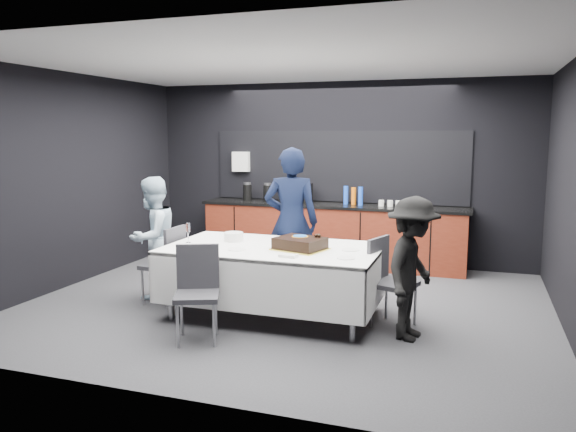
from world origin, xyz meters
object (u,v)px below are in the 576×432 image
(chair_left, at_px, (168,259))
(person_right, at_px, (412,269))
(chair_right, at_px, (387,275))
(chair_near, at_px, (197,285))
(plate_stack, at_px, (234,237))
(cake_assembly, at_px, (300,244))
(champagne_flute, at_px, (188,229))
(person_left, at_px, (153,237))
(party_table, at_px, (273,259))
(person_center, at_px, (291,222))

(chair_left, height_order, person_right, person_right)
(chair_right, height_order, chair_near, same)
(chair_near, bearing_deg, person_right, 18.42)
(plate_stack, height_order, chair_near, chair_near)
(cake_assembly, relative_size, champagne_flute, 2.77)
(plate_stack, height_order, person_left, person_left)
(plate_stack, distance_m, chair_near, 1.10)
(chair_right, xyz_separation_m, chair_near, (-1.70, -1.00, 0.00))
(party_table, height_order, cake_assembly, cake_assembly)
(chair_right, bearing_deg, person_center, 150.38)
(cake_assembly, distance_m, person_right, 1.22)
(plate_stack, distance_m, champagne_flute, 0.53)
(plate_stack, relative_size, person_left, 0.15)
(person_left, bearing_deg, champagne_flute, 71.69)
(chair_left, distance_m, person_right, 2.88)
(cake_assembly, relative_size, person_center, 0.34)
(person_center, bearing_deg, plate_stack, 42.98)
(chair_near, relative_size, person_left, 0.62)
(plate_stack, xyz_separation_m, person_left, (-1.11, 0.06, -0.09))
(champagne_flute, height_order, person_left, person_left)
(plate_stack, relative_size, chair_left, 0.24)
(plate_stack, relative_size, person_center, 0.12)
(cake_assembly, bearing_deg, champagne_flute, -178.06)
(chair_left, xyz_separation_m, person_center, (1.27, 0.82, 0.39))
(chair_near, height_order, person_right, person_right)
(party_table, xyz_separation_m, person_left, (-1.66, 0.22, 0.10))
(champagne_flute, distance_m, chair_near, 1.03)
(party_table, xyz_separation_m, chair_left, (-1.34, 0.03, -0.11))
(champagne_flute, distance_m, chair_right, 2.27)
(cake_assembly, xyz_separation_m, person_left, (-1.98, 0.27, -0.10))
(cake_assembly, distance_m, chair_left, 1.70)
(chair_left, height_order, person_center, person_center)
(party_table, xyz_separation_m, champagne_flute, (-0.99, -0.10, 0.30))
(person_right, bearing_deg, party_table, 92.44)
(chair_near, xyz_separation_m, person_left, (-1.19, 1.11, 0.21))
(party_table, height_order, chair_left, chair_left)
(plate_stack, xyz_separation_m, person_center, (0.47, 0.69, 0.09))
(champagne_flute, distance_m, person_right, 2.53)
(chair_left, xyz_separation_m, person_left, (-0.32, 0.19, 0.21))
(person_center, height_order, person_left, person_center)
(chair_left, distance_m, chair_near, 1.27)
(person_center, xyz_separation_m, person_left, (-1.58, -0.64, -0.18))
(chair_right, bearing_deg, person_left, 177.82)
(plate_stack, relative_size, person_right, 0.16)
(chair_right, relative_size, person_left, 0.62)
(person_center, bearing_deg, party_table, 82.46)
(person_left, bearing_deg, chair_left, 66.43)
(party_table, xyz_separation_m, person_center, (-0.08, 0.85, 0.28))
(chair_right, bearing_deg, person_right, -49.05)
(cake_assembly, relative_size, chair_right, 0.67)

